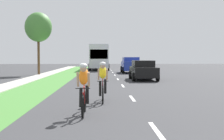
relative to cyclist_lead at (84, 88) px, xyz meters
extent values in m
plane|color=#38383A|center=(1.84, 13.62, -0.81)|extent=(120.00, 120.00, 0.00)
cube|color=#478438|center=(-3.13, 13.62, -0.81)|extent=(2.58, 70.00, 0.01)
cube|color=#B2ADA3|center=(-5.16, 13.62, -0.81)|extent=(1.48, 70.00, 0.10)
cube|color=white|center=(1.84, -1.98, -0.81)|extent=(0.12, 1.80, 0.01)
cube|color=white|center=(1.84, 3.62, -0.81)|extent=(0.12, 1.80, 0.01)
cube|color=white|center=(1.84, 9.22, -0.81)|extent=(0.12, 1.80, 0.01)
cube|color=white|center=(1.84, 14.82, -0.81)|extent=(0.12, 1.80, 0.01)
cube|color=white|center=(1.84, 20.42, -0.81)|extent=(0.12, 1.80, 0.01)
cube|color=white|center=(1.84, 26.02, -0.81)|extent=(0.12, 1.80, 0.01)
cube|color=white|center=(1.84, 31.62, -0.81)|extent=(0.12, 1.80, 0.01)
cube|color=white|center=(1.84, 37.22, -0.81)|extent=(0.12, 1.80, 0.01)
cube|color=white|center=(1.84, 42.82, -0.81)|extent=(0.12, 1.80, 0.01)
torus|color=black|center=(0.00, 0.55, -0.47)|extent=(0.06, 0.68, 0.68)
torus|color=black|center=(0.00, -0.49, -0.47)|extent=(0.06, 0.68, 0.68)
cylinder|color=red|center=(0.00, -0.07, -0.29)|extent=(0.04, 0.59, 0.43)
cylinder|color=red|center=(0.00, 0.21, -0.19)|extent=(0.04, 0.04, 0.55)
cylinder|color=red|center=(0.00, -0.02, 0.04)|extent=(0.03, 0.55, 0.03)
cylinder|color=black|center=(0.00, -0.47, 0.05)|extent=(0.42, 0.02, 0.02)
ellipsoid|color=orange|center=(0.00, 0.05, 0.37)|extent=(0.30, 0.54, 0.63)
sphere|color=tan|center=(0.00, -0.23, 0.61)|extent=(0.20, 0.20, 0.20)
ellipsoid|color=white|center=(0.00, -0.23, 0.69)|extent=(0.24, 0.28, 0.16)
cylinder|color=tan|center=(-0.16, -0.23, 0.29)|extent=(0.07, 0.26, 0.45)
cylinder|color=tan|center=(0.16, -0.23, 0.29)|extent=(0.07, 0.26, 0.45)
cylinder|color=black|center=(-0.10, 0.13, -0.29)|extent=(0.10, 0.30, 0.60)
cylinder|color=black|center=(0.10, 0.08, -0.19)|extent=(0.10, 0.25, 0.61)
torus|color=black|center=(0.58, 3.16, -0.47)|extent=(0.06, 0.68, 0.68)
torus|color=black|center=(0.58, 2.12, -0.47)|extent=(0.06, 0.68, 0.68)
cylinder|color=maroon|center=(0.58, 2.54, -0.29)|extent=(0.04, 0.59, 0.43)
cylinder|color=maroon|center=(0.58, 2.82, -0.19)|extent=(0.04, 0.04, 0.55)
cylinder|color=maroon|center=(0.58, 2.59, 0.04)|extent=(0.03, 0.55, 0.03)
cylinder|color=black|center=(0.58, 2.14, 0.05)|extent=(0.42, 0.02, 0.02)
ellipsoid|color=yellow|center=(0.58, 2.66, 0.37)|extent=(0.30, 0.54, 0.63)
sphere|color=tan|center=(0.58, 2.38, 0.61)|extent=(0.20, 0.20, 0.20)
ellipsoid|color=white|center=(0.58, 2.38, 0.69)|extent=(0.24, 0.28, 0.16)
cylinder|color=tan|center=(0.42, 2.38, 0.29)|extent=(0.07, 0.26, 0.45)
cylinder|color=tan|center=(0.74, 2.38, 0.29)|extent=(0.07, 0.26, 0.45)
cylinder|color=black|center=(0.48, 2.74, -0.29)|extent=(0.10, 0.30, 0.60)
cylinder|color=black|center=(0.68, 2.69, -0.19)|extent=(0.10, 0.25, 0.61)
cube|color=black|center=(3.78, 14.05, -0.17)|extent=(1.76, 4.30, 0.76)
cube|color=black|center=(3.78, 14.20, 0.45)|extent=(1.55, 2.24, 0.52)
cube|color=#1E2833|center=(3.78, 13.23, 0.43)|extent=(1.44, 0.08, 0.44)
cylinder|color=black|center=(2.90, 12.72, -0.49)|extent=(0.22, 0.64, 0.64)
cylinder|color=black|center=(4.66, 12.72, -0.49)|extent=(0.22, 0.64, 0.64)
cylinder|color=black|center=(2.90, 15.38, -0.49)|extent=(0.22, 0.64, 0.64)
cylinder|color=black|center=(4.66, 15.38, -0.49)|extent=(0.22, 0.64, 0.64)
cube|color=#23389E|center=(3.86, 24.81, 0.00)|extent=(1.90, 4.70, 1.00)
cube|color=#23389E|center=(3.86, 25.01, 0.72)|extent=(1.71, 2.91, 0.52)
cube|color=#1E2833|center=(3.86, 23.75, 0.60)|extent=(1.56, 0.08, 0.44)
cylinder|color=black|center=(2.91, 23.40, -0.45)|extent=(0.25, 0.72, 0.72)
cylinder|color=black|center=(4.81, 23.40, -0.45)|extent=(0.25, 0.72, 0.72)
cylinder|color=black|center=(2.91, 26.22, -0.45)|extent=(0.25, 0.72, 0.72)
cylinder|color=black|center=(4.81, 26.22, -0.45)|extent=(0.25, 0.72, 0.72)
cube|color=silver|center=(0.18, 34.47, 1.12)|extent=(2.50, 11.60, 3.10)
cube|color=#1E2833|center=(0.18, 34.47, 1.52)|extent=(2.52, 10.67, 0.64)
cube|color=#1E2833|center=(0.18, 28.70, 1.37)|extent=(2.25, 0.06, 1.20)
cylinder|color=black|center=(-1.07, 30.70, -0.33)|extent=(0.28, 0.96, 0.96)
cylinder|color=black|center=(1.43, 30.70, -0.33)|extent=(0.28, 0.96, 0.96)
cylinder|color=black|center=(-1.07, 37.66, -0.33)|extent=(0.28, 0.96, 0.96)
cylinder|color=black|center=(1.43, 37.66, -0.33)|extent=(0.28, 0.96, 0.96)
cylinder|color=brown|center=(-5.80, 21.14, 1.05)|extent=(0.24, 0.24, 3.73)
ellipsoid|color=#478438|center=(-5.80, 21.14, 3.99)|extent=(2.68, 2.68, 2.95)
camera|label=1|loc=(0.54, -8.92, 0.93)|focal=47.57mm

